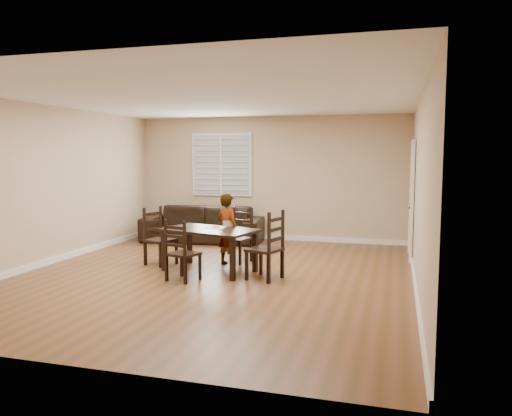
# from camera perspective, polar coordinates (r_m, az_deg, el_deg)

# --- Properties ---
(ground) EXTENTS (7.00, 7.00, 0.00)m
(ground) POSITION_cam_1_polar(r_m,az_deg,el_deg) (7.84, -4.85, -7.66)
(ground) COLOR brown
(ground) RESTS_ON ground
(room) EXTENTS (6.04, 7.04, 2.72)m
(room) POSITION_cam_1_polar(r_m,az_deg,el_deg) (7.78, -4.26, 5.67)
(room) COLOR tan
(room) RESTS_ON ground
(dining_table) EXTENTS (1.63, 1.16, 0.69)m
(dining_table) POSITION_cam_1_polar(r_m,az_deg,el_deg) (7.99, -5.36, -3.03)
(dining_table) COLOR black
(dining_table) RESTS_ON ground
(chair_near) EXTENTS (0.53, 0.51, 0.95)m
(chair_near) POSITION_cam_1_polar(r_m,az_deg,el_deg) (8.79, -1.76, -3.29)
(chair_near) COLOR black
(chair_near) RESTS_ON ground
(chair_far) EXTENTS (0.51, 0.49, 0.92)m
(chair_far) POSITION_cam_1_polar(r_m,az_deg,el_deg) (7.41, -8.89, -5.19)
(chair_far) COLOR black
(chair_far) RESTS_ON ground
(chair_left) EXTENTS (0.53, 0.55, 0.98)m
(chair_left) POSITION_cam_1_polar(r_m,az_deg,el_deg) (8.72, -11.38, -3.39)
(chair_left) COLOR black
(chair_left) RESTS_ON ground
(chair_right) EXTENTS (0.55, 0.57, 1.04)m
(chair_right) POSITION_cam_1_polar(r_m,az_deg,el_deg) (7.42, 1.82, -4.69)
(chair_right) COLOR black
(chair_right) RESTS_ON ground
(child) EXTENTS (0.53, 0.46, 1.22)m
(child) POSITION_cam_1_polar(r_m,az_deg,el_deg) (8.43, -3.27, -2.47)
(child) COLOR gray
(child) RESTS_ON ground
(napkin) EXTENTS (0.33, 0.33, 0.00)m
(napkin) POSITION_cam_1_polar(r_m,az_deg,el_deg) (8.11, -4.69, -2.24)
(napkin) COLOR white
(napkin) RESTS_ON dining_table
(donut) EXTENTS (0.11, 0.11, 0.04)m
(donut) POSITION_cam_1_polar(r_m,az_deg,el_deg) (8.10, -4.59, -2.08)
(donut) COLOR #DDA74F
(donut) RESTS_ON napkin
(sofa) EXTENTS (2.65, 1.24, 0.75)m
(sofa) POSITION_cam_1_polar(r_m,az_deg,el_deg) (10.83, -6.12, -1.86)
(sofa) COLOR black
(sofa) RESTS_ON ground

